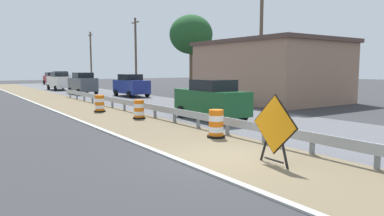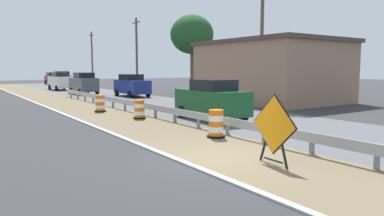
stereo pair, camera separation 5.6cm
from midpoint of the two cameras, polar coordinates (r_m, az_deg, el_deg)
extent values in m
plane|color=#333335|center=(10.80, 5.06, -7.99)|extent=(160.00, 160.00, 0.00)
cube|color=#706047|center=(11.30, 8.16, -7.37)|extent=(3.96, 120.00, 0.01)
cube|color=#56565B|center=(15.57, 23.61, -4.04)|extent=(7.25, 120.00, 0.00)
cube|color=#ADADA8|center=(10.05, -0.75, -9.04)|extent=(0.20, 120.00, 0.11)
cube|color=#999EA3|center=(14.43, 5.61, -2.12)|extent=(0.08, 47.12, 0.32)
cube|color=slate|center=(10.67, 27.81, -6.96)|extent=(0.12, 0.12, 0.70)
cube|color=slate|center=(11.73, 18.91, -5.40)|extent=(0.12, 0.12, 0.70)
cube|color=slate|center=(13.03, 11.68, -4.03)|extent=(0.12, 0.12, 0.70)
cube|color=slate|center=(14.51, 5.85, -2.88)|extent=(0.12, 0.12, 0.70)
cube|color=slate|center=(16.11, 1.14, -1.92)|extent=(0.12, 0.12, 0.70)
cube|color=slate|center=(17.80, -2.69, -1.13)|extent=(0.12, 0.12, 0.70)
cube|color=slate|center=(19.56, -5.84, -0.48)|extent=(0.12, 0.12, 0.70)
cube|color=slate|center=(21.37, -8.46, 0.07)|extent=(0.12, 0.12, 0.70)
cube|color=slate|center=(23.22, -10.67, 0.53)|extent=(0.12, 0.12, 0.70)
cube|color=slate|center=(25.11, -12.55, 0.92)|extent=(0.12, 0.12, 0.70)
cube|color=slate|center=(27.01, -14.17, 1.25)|extent=(0.12, 0.12, 0.70)
cube|color=slate|center=(28.94, -15.57, 1.54)|extent=(0.12, 0.12, 0.70)
cube|color=slate|center=(30.88, -16.80, 1.79)|extent=(0.12, 0.12, 0.70)
cube|color=slate|center=(32.83, -17.88, 2.02)|extent=(0.12, 0.12, 0.70)
cube|color=slate|center=(34.80, -18.84, 2.21)|extent=(0.12, 0.12, 0.70)
cube|color=black|center=(9.94, 14.58, -6.34)|extent=(0.07, 0.39, 1.06)
cube|color=black|center=(10.43, 11.82, -5.67)|extent=(0.07, 0.39, 1.06)
cube|color=black|center=(10.27, 13.11, -8.19)|extent=(0.08, 0.72, 0.04)
cube|color=orange|center=(10.06, 13.17, -2.63)|extent=(0.12, 1.60, 1.60)
cube|color=black|center=(10.07, 13.24, -2.62)|extent=(0.10, 1.69, 1.70)
cylinder|color=orange|center=(13.85, 4.00, -4.31)|extent=(0.57, 0.57, 0.22)
cylinder|color=white|center=(13.81, 4.01, -3.42)|extent=(0.57, 0.57, 0.22)
cylinder|color=orange|center=(13.78, 4.02, -2.53)|extent=(0.57, 0.57, 0.22)
cylinder|color=white|center=(13.74, 4.02, -1.63)|extent=(0.57, 0.57, 0.22)
cylinder|color=orange|center=(13.72, 4.03, -0.73)|extent=(0.57, 0.57, 0.22)
cylinder|color=black|center=(13.86, 4.00, -4.59)|extent=(0.71, 0.71, 0.08)
cylinder|color=orange|center=(19.15, -8.37, -1.41)|extent=(0.54, 0.54, 0.20)
cylinder|color=white|center=(19.12, -8.38, -0.81)|extent=(0.54, 0.54, 0.20)
cylinder|color=orange|center=(19.10, -8.39, -0.21)|extent=(0.54, 0.54, 0.20)
cylinder|color=white|center=(19.08, -8.40, 0.39)|extent=(0.54, 0.54, 0.20)
cylinder|color=orange|center=(19.06, -8.41, 0.99)|extent=(0.54, 0.54, 0.20)
cylinder|color=black|center=(19.16, -8.37, -1.59)|extent=(0.68, 0.68, 0.08)
cylinder|color=orange|center=(22.63, -14.48, -0.34)|extent=(0.57, 0.57, 0.21)
cylinder|color=white|center=(22.61, -14.49, 0.18)|extent=(0.57, 0.57, 0.21)
cylinder|color=orange|center=(22.59, -14.51, 0.71)|extent=(0.57, 0.57, 0.21)
cylinder|color=white|center=(22.57, -14.52, 1.24)|extent=(0.57, 0.57, 0.21)
cylinder|color=orange|center=(22.55, -14.53, 1.76)|extent=(0.57, 0.57, 0.21)
cylinder|color=black|center=(22.64, -14.47, -0.50)|extent=(0.71, 0.71, 0.08)
cube|color=#195128|center=(18.59, 3.21, 1.00)|extent=(1.94, 4.57, 1.23)
cube|color=black|center=(18.38, 3.56, 3.73)|extent=(1.69, 2.13, 0.56)
cylinder|color=black|center=(19.39, -1.57, -0.59)|extent=(0.24, 0.65, 0.64)
cylinder|color=black|center=(20.39, 2.80, -0.26)|extent=(0.24, 0.65, 0.64)
cylinder|color=black|center=(16.93, 3.67, -1.63)|extent=(0.24, 0.65, 0.64)
cylinder|color=black|center=(18.06, 8.31, -1.18)|extent=(0.24, 0.65, 0.64)
cube|color=silver|center=(58.25, -20.17, 4.36)|extent=(1.92, 4.28, 1.38)
cube|color=black|center=(58.40, -20.25, 5.31)|extent=(1.73, 1.97, 0.56)
cylinder|color=black|center=(57.16, -18.86, 3.68)|extent=(0.22, 0.64, 0.64)
cylinder|color=black|center=(56.68, -20.73, 3.59)|extent=(0.22, 0.64, 0.64)
cylinder|color=black|center=(59.88, -19.59, 3.77)|extent=(0.22, 0.64, 0.64)
cylinder|color=black|center=(59.42, -21.38, 3.68)|extent=(0.22, 0.64, 0.64)
cube|color=#4C5156|center=(38.92, -17.02, 3.65)|extent=(1.96, 4.20, 1.38)
cube|color=black|center=(38.74, -16.98, 5.08)|extent=(1.71, 1.95, 0.56)
cylinder|color=black|center=(39.97, -18.87, 2.67)|extent=(0.24, 0.65, 0.64)
cylinder|color=black|center=(40.55, -16.40, 2.80)|extent=(0.24, 0.65, 0.64)
cylinder|color=black|center=(37.37, -17.62, 2.47)|extent=(0.24, 0.65, 0.64)
cylinder|color=black|center=(37.99, -15.00, 2.62)|extent=(0.24, 0.65, 0.64)
cube|color=navy|center=(34.50, -9.59, 3.42)|extent=(1.96, 4.45, 1.25)
cube|color=black|center=(34.63, -9.74, 4.93)|extent=(1.73, 2.06, 0.56)
cylinder|color=black|center=(33.67, -7.04, 2.33)|extent=(0.23, 0.64, 0.64)
cylinder|color=black|center=(32.82, -9.93, 2.18)|extent=(0.23, 0.64, 0.64)
cylinder|color=black|center=(36.26, -9.24, 2.58)|extent=(0.23, 0.64, 0.64)
cylinder|color=black|center=(35.47, -11.97, 2.44)|extent=(0.23, 0.64, 0.64)
cube|color=silver|center=(47.21, -20.43, 3.95)|extent=(1.97, 4.64, 1.36)
cube|color=black|center=(47.01, -20.41, 5.12)|extent=(1.69, 2.16, 0.56)
cylinder|color=black|center=(48.46, -21.91, 3.14)|extent=(0.24, 0.65, 0.64)
cylinder|color=black|center=(48.94, -19.88, 3.25)|extent=(0.24, 0.65, 0.64)
cylinder|color=black|center=(45.55, -20.94, 3.00)|extent=(0.24, 0.65, 0.64)
cylinder|color=black|center=(46.06, -18.80, 3.12)|extent=(0.24, 0.65, 0.64)
cube|color=maroon|center=(64.39, -21.48, 4.36)|extent=(1.85, 4.47, 1.14)
cube|color=black|center=(64.55, -21.55, 5.11)|extent=(1.62, 2.07, 0.56)
cylinder|color=black|center=(63.22, -20.36, 3.86)|extent=(0.23, 0.64, 0.64)
cylinder|color=black|center=(62.78, -21.90, 3.78)|extent=(0.23, 0.64, 0.64)
cylinder|color=black|center=(66.05, -21.03, 3.92)|extent=(0.23, 0.64, 0.64)
cylinder|color=black|center=(65.63, -22.51, 3.85)|extent=(0.23, 0.64, 0.64)
cube|color=#93705B|center=(29.57, 12.68, 5.50)|extent=(8.22, 10.30, 4.60)
cube|color=#4C3833|center=(29.64, 12.80, 10.23)|extent=(8.55, 10.72, 0.30)
cylinder|color=brown|center=(25.47, 11.22, 10.30)|extent=(0.24, 0.24, 8.94)
cylinder|color=brown|center=(40.51, -8.85, 8.37)|extent=(0.24, 0.24, 8.25)
cube|color=brown|center=(40.80, -8.94, 13.46)|extent=(0.12, 1.80, 0.10)
cylinder|color=brown|center=(56.71, -15.76, 7.59)|extent=(0.24, 0.24, 8.19)
cube|color=brown|center=(56.91, -15.87, 11.21)|extent=(0.12, 1.80, 0.10)
cylinder|color=brown|center=(39.02, 0.03, 5.74)|extent=(0.36, 0.36, 4.47)
ellipsoid|color=#1E4C23|center=(39.19, 0.03, 11.76)|extent=(4.69, 4.69, 4.22)
camera|label=1|loc=(0.03, -89.89, 0.01)|focal=33.11mm
camera|label=2|loc=(0.03, 90.11, -0.01)|focal=33.11mm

